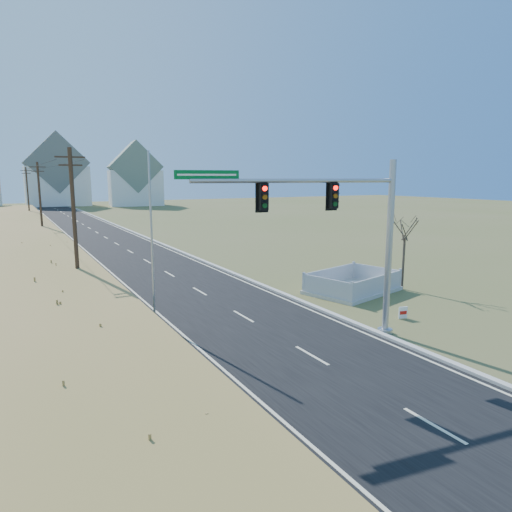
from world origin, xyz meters
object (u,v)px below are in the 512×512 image
at_px(fence_enclosure, 352,288).
at_px(flagpole, 152,257).
at_px(traffic_signal_mast, 353,233).
at_px(bare_tree, 405,227).
at_px(open_sign, 403,313).

distance_m(fence_enclosure, flagpole, 13.17).
xyz_separation_m(traffic_signal_mast, bare_tree, (9.06, 5.53, -0.72)).
height_order(traffic_signal_mast, open_sign, traffic_signal_mast).
relative_size(open_sign, flagpole, 0.07).
bearing_deg(open_sign, flagpole, 166.75).
bearing_deg(open_sign, traffic_signal_mast, -155.72).
height_order(traffic_signal_mast, flagpole, flagpole).
relative_size(fence_enclosure, flagpole, 0.77).
xyz_separation_m(flagpole, bare_tree, (16.09, -0.74, 0.73)).
bearing_deg(bare_tree, fence_enclosure, 163.09).
relative_size(traffic_signal_mast, open_sign, 16.07).
bearing_deg(flagpole, open_sign, -25.14).
bearing_deg(traffic_signal_mast, flagpole, 145.97).
relative_size(traffic_signal_mast, bare_tree, 1.95).
height_order(fence_enclosure, open_sign, fence_enclosure).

